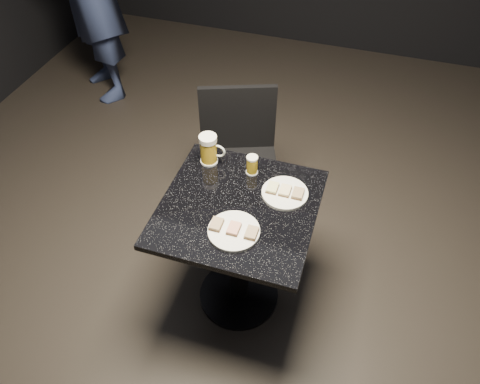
{
  "coord_description": "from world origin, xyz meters",
  "views": [
    {
      "loc": [
        0.44,
        -1.36,
        2.3
      ],
      "look_at": [
        0.0,
        0.02,
        0.82
      ],
      "focal_mm": 35.0,
      "sensor_mm": 36.0,
      "label": 1
    }
  ],
  "objects_px": {
    "table": "(239,239)",
    "plate_large": "(234,231)",
    "beer_tumbler": "(252,165)",
    "beer_mug": "(209,149)",
    "plate_small": "(285,193)",
    "chair": "(239,156)"
  },
  "relations": [
    {
      "from": "table",
      "to": "beer_tumbler",
      "type": "height_order",
      "value": "beer_tumbler"
    },
    {
      "from": "beer_mug",
      "to": "beer_tumbler",
      "type": "relative_size",
      "value": 1.61
    },
    {
      "from": "plate_small",
      "to": "plate_large",
      "type": "bearing_deg",
      "value": -118.24
    },
    {
      "from": "plate_small",
      "to": "beer_mug",
      "type": "xyz_separation_m",
      "value": [
        -0.41,
        0.11,
        0.07
      ]
    },
    {
      "from": "table",
      "to": "chair",
      "type": "bearing_deg",
      "value": 107.72
    },
    {
      "from": "table",
      "to": "beer_mug",
      "type": "xyz_separation_m",
      "value": [
        -0.23,
        0.24,
        0.32
      ]
    },
    {
      "from": "beer_tumbler",
      "to": "chair",
      "type": "bearing_deg",
      "value": 116.77
    },
    {
      "from": "table",
      "to": "beer_mug",
      "type": "height_order",
      "value": "beer_mug"
    },
    {
      "from": "plate_small",
      "to": "beer_mug",
      "type": "distance_m",
      "value": 0.43
    },
    {
      "from": "plate_small",
      "to": "table",
      "type": "relative_size",
      "value": 0.29
    },
    {
      "from": "plate_large",
      "to": "table",
      "type": "bearing_deg",
      "value": 100.04
    },
    {
      "from": "plate_large",
      "to": "beer_tumbler",
      "type": "xyz_separation_m",
      "value": [
        -0.03,
        0.38,
        0.04
      ]
    },
    {
      "from": "table",
      "to": "beer_mug",
      "type": "relative_size",
      "value": 4.75
    },
    {
      "from": "chair",
      "to": "beer_tumbler",
      "type": "bearing_deg",
      "value": -63.23
    },
    {
      "from": "plate_large",
      "to": "chair",
      "type": "distance_m",
      "value": 0.82
    },
    {
      "from": "chair",
      "to": "beer_mug",
      "type": "bearing_deg",
      "value": -96.23
    },
    {
      "from": "chair",
      "to": "table",
      "type": "bearing_deg",
      "value": -72.28
    },
    {
      "from": "beer_tumbler",
      "to": "plate_small",
      "type": "bearing_deg",
      "value": -27.07
    },
    {
      "from": "table",
      "to": "plate_large",
      "type": "bearing_deg",
      "value": -79.96
    },
    {
      "from": "plate_large",
      "to": "plate_small",
      "type": "relative_size",
      "value": 1.05
    },
    {
      "from": "table",
      "to": "beer_mug",
      "type": "bearing_deg",
      "value": 133.36
    },
    {
      "from": "plate_small",
      "to": "beer_tumbler",
      "type": "height_order",
      "value": "beer_tumbler"
    }
  ]
}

